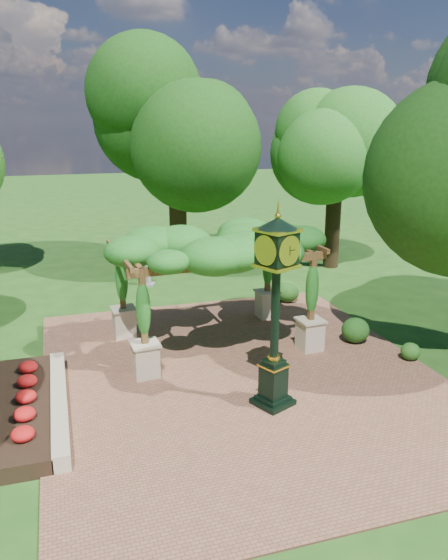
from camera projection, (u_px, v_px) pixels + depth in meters
name	position (u px, v px, depth m)	size (l,w,h in m)	color
ground	(254.00, 393.00, 13.46)	(120.00, 120.00, 0.00)	#1E4714
brick_plaza	(241.00, 375.00, 14.37)	(10.00, 12.00, 0.04)	brown
border_wall	(59.00, 403.00, 12.56)	(0.35, 5.00, 0.40)	#C6B793
flower_bed	(18.00, 410.00, 12.30)	(1.50, 5.00, 0.36)	red
pedestal_clock	(276.00, 296.00, 12.10)	(1.18, 1.18, 4.53)	black
pergola	(214.00, 249.00, 15.61)	(5.85, 3.89, 3.54)	beige
sundial	(148.00, 276.00, 22.12)	(0.62, 0.62, 0.88)	gray
shrub_front	(410.00, 351.00, 15.17)	(0.54, 0.54, 0.49)	#235718
shrub_mid	(355.00, 330.00, 16.35)	(0.83, 0.83, 0.75)	#1C4B15
shrub_back	(288.00, 291.00, 20.00)	(0.87, 0.87, 0.78)	#2E6B1F
tree_north	(176.00, 125.00, 23.17)	(5.23, 5.23, 9.13)	#352515
tree_east_far	(338.00, 133.00, 23.44)	(4.31, 4.31, 8.65)	black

